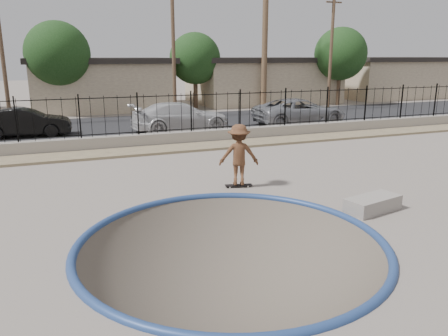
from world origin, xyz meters
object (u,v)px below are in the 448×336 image
car_c (181,117)px  car_d (300,112)px  car_b (26,122)px  skateboard (239,185)px  concrete_ledge (373,204)px  skater (239,158)px

car_c → car_d: size_ratio=0.96×
car_b → car_c: size_ratio=0.81×
skateboard → car_c: 10.90m
concrete_ledge → car_c: (-1.42, 14.16, 0.62)m
car_c → skateboard: bearing=172.0°
skater → car_c: 10.87m
concrete_ledge → car_b: bearing=121.1°
car_d → car_c: bearing=86.4°
skateboard → car_c: (1.11, 10.81, 0.76)m
concrete_ledge → car_d: bearing=67.0°
skater → car_b: 13.83m
skateboard → concrete_ledge: size_ratio=0.56×
skater → car_d: skater is taller
concrete_ledge → car_b: (-9.30, 15.40, 0.56)m
concrete_ledge → skateboard: bearing=127.1°
car_c → car_b: bearing=78.9°
concrete_ledge → car_c: bearing=95.7°
concrete_ledge → car_d: size_ratio=0.28×
concrete_ledge → car_d: (5.85, 13.80, 0.62)m
car_b → car_c: (7.88, -1.24, 0.06)m
concrete_ledge → car_c: 14.25m
skateboard → car_b: bearing=132.1°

